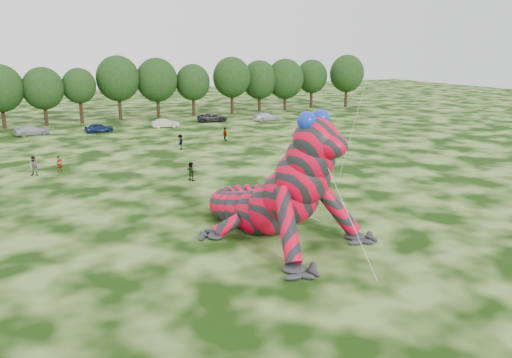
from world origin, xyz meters
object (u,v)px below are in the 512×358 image
at_px(inflatable_gecko, 260,170).
at_px(tree_8, 44,97).
at_px(tree_10, 119,88).
at_px(car_6, 212,118).
at_px(tree_14, 259,86).
at_px(spectator_5, 191,171).
at_px(spectator_3, 225,134).
at_px(tree_16, 312,84).
at_px(spectator_1, 34,166).
at_px(tree_12, 193,90).
at_px(tree_17, 347,81).
at_px(tree_9, 80,96).
at_px(car_5, 165,123).
at_px(tree_11, 157,88).
at_px(car_4, 99,128).
at_px(tree_7, 1,97).
at_px(spectator_2, 180,142).
at_px(flying_kite, 388,2).
at_px(tree_15, 285,85).
at_px(car_7, 267,117).
at_px(tree_13, 232,86).
at_px(spectator_0, 60,164).
at_px(car_3, 32,130).

bearing_deg(inflatable_gecko, tree_8, 76.97).
relative_size(tree_10, car_6, 2.15).
height_order(tree_14, spectator_5, tree_14).
bearing_deg(spectator_3, tree_16, -50.22).
relative_size(spectator_3, spectator_1, 0.92).
height_order(tree_8, car_6, tree_8).
distance_m(tree_12, tree_17, 31.96).
height_order(tree_9, spectator_5, tree_9).
xyz_separation_m(tree_14, car_5, (-21.68, -11.54, -4.04)).
relative_size(car_6, spectator_5, 2.80).
bearing_deg(spectator_5, spectator_1, 34.52).
distance_m(tree_11, car_4, 16.67).
distance_m(tree_7, spectator_5, 43.50).
height_order(tree_10, spectator_2, tree_10).
bearing_deg(tree_8, tree_16, 2.75).
bearing_deg(tree_14, tree_12, -175.82).
distance_m(inflatable_gecko, tree_12, 58.01).
bearing_deg(flying_kite, car_6, 86.90).
relative_size(tree_10, tree_14, 1.12).
bearing_deg(car_5, car_6, -69.22).
bearing_deg(car_4, tree_16, -82.33).
distance_m(tree_12, tree_15, 18.46).
distance_m(tree_11, spectator_3, 25.33).
bearing_deg(tree_7, tree_8, 1.78).
xyz_separation_m(car_5, spectator_2, (-3.12, -16.92, 0.25)).
bearing_deg(car_7, car_6, 71.19).
xyz_separation_m(tree_12, tree_14, (13.45, 0.98, 0.21)).
bearing_deg(tree_17, car_6, -167.49).
bearing_deg(flying_kite, spectator_1, 143.65).
distance_m(tree_9, tree_16, 44.43).
bearing_deg(inflatable_gecko, spectator_2, 60.11).
xyz_separation_m(tree_9, spectator_3, (14.65, -24.06, -3.47)).
relative_size(flying_kite, tree_7, 1.82).
bearing_deg(inflatable_gecko, tree_15, 36.67).
distance_m(inflatable_gecko, tree_7, 57.08).
relative_size(car_5, car_6, 0.82).
height_order(tree_15, spectator_1, tree_15).
height_order(tree_9, spectator_3, tree_9).
distance_m(tree_9, car_4, 10.85).
height_order(tree_13, car_6, tree_13).
height_order(tree_7, tree_11, tree_11).
bearing_deg(tree_7, spectator_2, -54.78).
bearing_deg(car_6, spectator_5, 164.75).
bearing_deg(spectator_3, spectator_0, 110.30).
xyz_separation_m(tree_7, tree_12, (30.09, 0.94, -0.25)).
height_order(tree_15, spectator_0, tree_15).
height_order(flying_kite, tree_17, flying_kite).
bearing_deg(spectator_5, tree_13, -50.79).
relative_size(tree_12, tree_17, 0.87).
distance_m(tree_15, car_3, 46.24).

